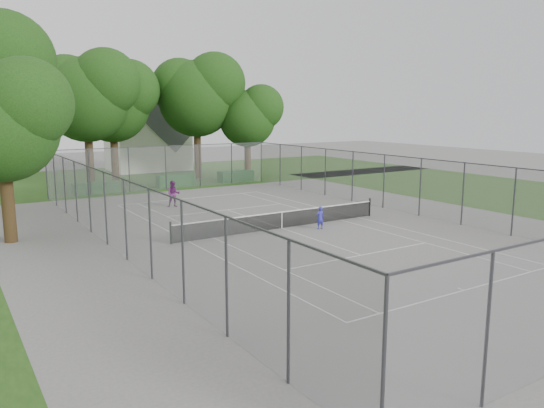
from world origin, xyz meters
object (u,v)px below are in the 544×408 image
girl_player (320,218)px  tennis_net (282,219)px  house (147,134)px  woman_player (173,194)px

girl_player → tennis_net: bearing=-32.7°
house → girl_player: bearing=-93.3°
house → woman_player: bearing=-105.4°
tennis_net → house: house is taller
tennis_net → woman_player: 9.60m
woman_player → house: bearing=97.6°
house → girl_player: (-1.89, -32.46, -3.26)m
girl_player → house: bearing=-90.5°
tennis_net → woman_player: size_ratio=7.41×
tennis_net → girl_player: 2.07m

